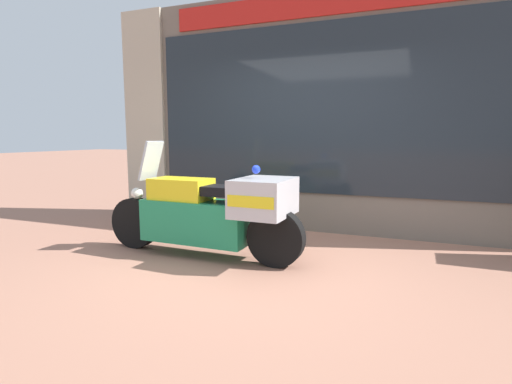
% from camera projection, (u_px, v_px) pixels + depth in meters
% --- Properties ---
extents(ground_plane, '(60.00, 60.00, 0.00)m').
position_uv_depth(ground_plane, '(259.00, 269.00, 4.02)').
color(ground_plane, '#9E6B56').
extents(shop_building, '(6.07, 0.55, 3.28)m').
position_uv_depth(shop_building, '(287.00, 114.00, 5.76)').
color(shop_building, '#6B6056').
rests_on(shop_building, ground).
extents(window_display, '(4.90, 0.30, 1.93)m').
position_uv_depth(window_display, '(329.00, 198.00, 5.72)').
color(window_display, slate).
rests_on(window_display, ground).
extents(paramedic_motorcycle, '(2.42, 0.71, 1.28)m').
position_uv_depth(paramedic_motorcycle, '(214.00, 211.00, 4.34)').
color(paramedic_motorcycle, black).
rests_on(paramedic_motorcycle, ground).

